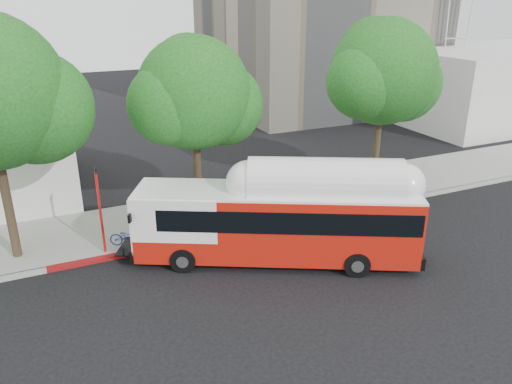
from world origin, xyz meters
TOP-DOWN VIEW (x-y plane):
  - ground at (0.00, 0.00)m, footprint 120.00×120.00m
  - sidewalk at (0.00, 6.50)m, footprint 60.00×5.00m
  - curb_strip at (0.00, 3.90)m, footprint 60.00×0.30m
  - red_curb_segment at (-3.00, 3.90)m, footprint 10.00×0.32m
  - street_tree_left at (-8.53, 5.56)m, footprint 6.67×5.80m
  - street_tree_mid at (-0.59, 6.06)m, footprint 5.75×5.00m
  - street_tree_right at (9.44, 5.86)m, footprint 6.21×5.40m
  - horizon_block at (30.00, 16.00)m, footprint 20.00×12.00m
  - transit_bus at (0.67, 0.98)m, footprint 11.51×7.26m
  - signal_pole at (-5.68, 4.33)m, footprint 0.11×0.36m

SIDE VIEW (x-z plane):
  - ground at x=0.00m, z-range 0.00..0.00m
  - sidewalk at x=0.00m, z-range 0.00..0.15m
  - curb_strip at x=0.00m, z-range 0.00..0.15m
  - red_curb_segment at x=-3.00m, z-range 0.00..0.16m
  - transit_bus at x=0.67m, z-range -0.11..3.40m
  - signal_pole at x=-5.68m, z-range 0.05..3.90m
  - horizon_block at x=30.00m, z-range 0.00..6.00m
  - street_tree_mid at x=-0.59m, z-range 1.60..10.22m
  - street_tree_right at x=9.44m, z-range 1.67..10.85m
  - street_tree_left at x=-8.53m, z-range 1.73..11.47m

